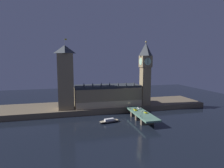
{
  "coord_description": "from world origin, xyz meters",
  "views": [
    {
      "loc": [
        -34.08,
        -148.98,
        50.6
      ],
      "look_at": [
        8.65,
        20.0,
        28.6
      ],
      "focal_mm": 30.0,
      "sensor_mm": 36.0,
      "label": 1
    }
  ],
  "objects_px": {
    "car_northbound_lead": "(135,110)",
    "pedestrian_near_rail": "(141,116)",
    "car_southbound_lead": "(146,112)",
    "victoria_tower": "(66,77)",
    "street_lamp_near": "(142,113)",
    "pedestrian_far_rail": "(130,108)",
    "boat_upstream": "(109,121)",
    "street_lamp_far": "(129,105)",
    "clock_tower": "(145,72)",
    "car_southbound_trail": "(139,108)"
  },
  "relations": [
    {
      "from": "clock_tower",
      "to": "street_lamp_far",
      "type": "height_order",
      "value": "clock_tower"
    },
    {
      "from": "car_southbound_lead",
      "to": "clock_tower",
      "type": "bearing_deg",
      "value": 67.52
    },
    {
      "from": "street_lamp_near",
      "to": "street_lamp_far",
      "type": "bearing_deg",
      "value": 90.0
    },
    {
      "from": "street_lamp_far",
      "to": "clock_tower",
      "type": "bearing_deg",
      "value": 35.67
    },
    {
      "from": "victoria_tower",
      "to": "car_southbound_trail",
      "type": "height_order",
      "value": "victoria_tower"
    },
    {
      "from": "pedestrian_far_rail",
      "to": "boat_upstream",
      "type": "height_order",
      "value": "pedestrian_far_rail"
    },
    {
      "from": "car_northbound_lead",
      "to": "car_southbound_lead",
      "type": "relative_size",
      "value": 1.16
    },
    {
      "from": "street_lamp_near",
      "to": "clock_tower",
      "type": "bearing_deg",
      "value": 63.7
    },
    {
      "from": "car_southbound_trail",
      "to": "pedestrian_far_rail",
      "type": "bearing_deg",
      "value": 179.01
    },
    {
      "from": "victoria_tower",
      "to": "car_southbound_trail",
      "type": "distance_m",
      "value": 73.53
    },
    {
      "from": "car_southbound_lead",
      "to": "pedestrian_near_rail",
      "type": "height_order",
      "value": "pedestrian_near_rail"
    },
    {
      "from": "victoria_tower",
      "to": "car_northbound_lead",
      "type": "height_order",
      "value": "victoria_tower"
    },
    {
      "from": "street_lamp_near",
      "to": "boat_upstream",
      "type": "xyz_separation_m",
      "value": [
        -22.39,
        14.75,
        -9.07
      ]
    },
    {
      "from": "street_lamp_far",
      "to": "boat_upstream",
      "type": "xyz_separation_m",
      "value": [
        -22.39,
        -14.69,
        -8.95
      ]
    },
    {
      "from": "victoria_tower",
      "to": "pedestrian_near_rail",
      "type": "xyz_separation_m",
      "value": [
        56.33,
        -44.61,
        -27.72
      ]
    },
    {
      "from": "clock_tower",
      "to": "car_northbound_lead",
      "type": "distance_m",
      "value": 44.09
    },
    {
      "from": "car_southbound_trail",
      "to": "street_lamp_far",
      "type": "bearing_deg",
      "value": 164.02
    },
    {
      "from": "car_southbound_lead",
      "to": "car_northbound_lead",
      "type": "bearing_deg",
      "value": 118.48
    },
    {
      "from": "boat_upstream",
      "to": "clock_tower",
      "type": "bearing_deg",
      "value": 34.49
    },
    {
      "from": "car_northbound_lead",
      "to": "street_lamp_near",
      "type": "xyz_separation_m",
      "value": [
        -3.17,
        -22.42,
        3.09
      ]
    },
    {
      "from": "boat_upstream",
      "to": "pedestrian_near_rail",
      "type": "bearing_deg",
      "value": -26.06
    },
    {
      "from": "pedestrian_near_rail",
      "to": "pedestrian_far_rail",
      "type": "xyz_separation_m",
      "value": [
        -0.0,
        23.48,
        0.11
      ]
    },
    {
      "from": "car_southbound_trail",
      "to": "boat_upstream",
      "type": "bearing_deg",
      "value": -158.6
    },
    {
      "from": "car_northbound_lead",
      "to": "boat_upstream",
      "type": "bearing_deg",
      "value": -163.3
    },
    {
      "from": "victoria_tower",
      "to": "street_lamp_far",
      "type": "relative_size",
      "value": 11.05
    },
    {
      "from": "car_northbound_lead",
      "to": "street_lamp_near",
      "type": "relative_size",
      "value": 0.78
    },
    {
      "from": "street_lamp_near",
      "to": "car_southbound_lead",
      "type": "bearing_deg",
      "value": 54.46
    },
    {
      "from": "street_lamp_near",
      "to": "street_lamp_far",
      "type": "xyz_separation_m",
      "value": [
        0.0,
        29.44,
        -0.12
      ]
    },
    {
      "from": "pedestrian_near_rail",
      "to": "street_lamp_near",
      "type": "xyz_separation_m",
      "value": [
        -0.4,
        -3.6,
        2.99
      ]
    },
    {
      "from": "clock_tower",
      "to": "car_northbound_lead",
      "type": "relative_size",
      "value": 13.45
    },
    {
      "from": "clock_tower",
      "to": "pedestrian_far_rail",
      "type": "xyz_separation_m",
      "value": [
        -22.15,
        -18.54,
        -31.88
      ]
    },
    {
      "from": "victoria_tower",
      "to": "street_lamp_near",
      "type": "bearing_deg",
      "value": -40.76
    },
    {
      "from": "clock_tower",
      "to": "car_southbound_trail",
      "type": "xyz_separation_m",
      "value": [
        -13.83,
        -18.68,
        -32.1
      ]
    },
    {
      "from": "clock_tower",
      "to": "street_lamp_near",
      "type": "bearing_deg",
      "value": -116.3
    },
    {
      "from": "pedestrian_near_rail",
      "to": "street_lamp_far",
      "type": "xyz_separation_m",
      "value": [
        -0.4,
        25.84,
        2.87
      ]
    },
    {
      "from": "victoria_tower",
      "to": "car_northbound_lead",
      "type": "xyz_separation_m",
      "value": [
        59.11,
        -25.79,
        -27.82
      ]
    },
    {
      "from": "street_lamp_near",
      "to": "street_lamp_far",
      "type": "height_order",
      "value": "street_lamp_near"
    },
    {
      "from": "pedestrian_far_rail",
      "to": "street_lamp_near",
      "type": "distance_m",
      "value": 27.24
    },
    {
      "from": "pedestrian_near_rail",
      "to": "boat_upstream",
      "type": "height_order",
      "value": "pedestrian_near_rail"
    },
    {
      "from": "car_northbound_lead",
      "to": "pedestrian_near_rail",
      "type": "distance_m",
      "value": 19.02
    },
    {
      "from": "clock_tower",
      "to": "boat_upstream",
      "type": "relative_size",
      "value": 3.56
    },
    {
      "from": "clock_tower",
      "to": "boat_upstream",
      "type": "bearing_deg",
      "value": -145.51
    },
    {
      "from": "car_northbound_lead",
      "to": "victoria_tower",
      "type": "bearing_deg",
      "value": 156.43
    },
    {
      "from": "victoria_tower",
      "to": "pedestrian_far_rail",
      "type": "xyz_separation_m",
      "value": [
        56.33,
        -21.12,
        -27.61
      ]
    },
    {
      "from": "car_southbound_trail",
      "to": "pedestrian_far_rail",
      "type": "relative_size",
      "value": 2.69
    },
    {
      "from": "pedestrian_near_rail",
      "to": "pedestrian_far_rail",
      "type": "distance_m",
      "value": 23.48
    },
    {
      "from": "car_southbound_lead",
      "to": "car_southbound_trail",
      "type": "height_order",
      "value": "car_southbound_trail"
    },
    {
      "from": "pedestrian_near_rail",
      "to": "street_lamp_far",
      "type": "bearing_deg",
      "value": 90.89
    },
    {
      "from": "pedestrian_near_rail",
      "to": "car_southbound_lead",
      "type": "bearing_deg",
      "value": 45.96
    },
    {
      "from": "car_southbound_trail",
      "to": "boat_upstream",
      "type": "height_order",
      "value": "car_southbound_trail"
    }
  ]
}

